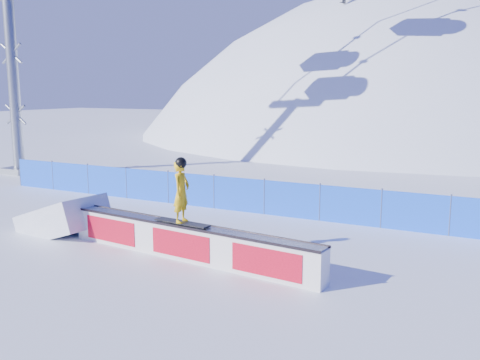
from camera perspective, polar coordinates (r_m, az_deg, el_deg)
The scene contains 6 objects.
ground at distance 15.25m, azimuth -8.04°, elevation -6.70°, with size 160.00×160.00×0.00m, color white.
snow_hill at distance 58.93m, azimuth 17.43°, elevation -12.97°, with size 64.00×64.00×64.00m.
safety_fence at distance 18.84m, azimuth -0.15°, elevation -1.56°, with size 22.05×0.05×1.30m.
rail_box at distance 13.71m, azimuth -5.73°, elevation -6.57°, with size 7.67×1.33×0.92m.
snow_ramp at distance 17.16m, azimuth -18.27°, elevation -5.25°, with size 2.49×1.66×0.93m, color white, non-canonical shape.
snowboarder at distance 13.49m, azimuth -6.27°, elevation -1.18°, with size 1.64×0.60×1.69m.
Camera 1 is at (8.54, -11.88, 4.29)m, focal length 40.00 mm.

